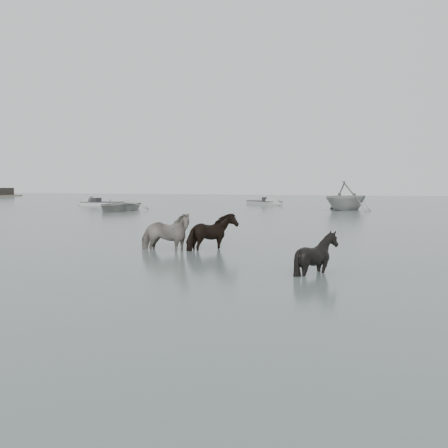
{
  "coord_description": "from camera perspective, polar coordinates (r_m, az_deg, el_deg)",
  "views": [
    {
      "loc": [
        4.7,
        -14.33,
        2.31
      ],
      "look_at": [
        0.62,
        0.35,
        1.0
      ],
      "focal_mm": 40.0,
      "sensor_mm": 36.0,
      "label": 1
    }
  ],
  "objects": [
    {
      "name": "ground",
      "position": [
        15.25,
        -2.61,
        -3.8
      ],
      "size": [
        140.0,
        140.0,
        0.0
      ],
      "primitive_type": "plane",
      "color": "#4B5953",
      "rests_on": "ground"
    },
    {
      "name": "pony_pinto",
      "position": [
        16.71,
        -6.76,
        -0.26
      ],
      "size": [
        1.95,
        0.94,
        1.63
      ],
      "primitive_type": "imported",
      "rotation": [
        0.0,
        0.0,
        1.54
      ],
      "color": "black",
      "rests_on": "ground"
    },
    {
      "name": "pony_dark",
      "position": [
        16.81,
        -1.27,
        -0.37
      ],
      "size": [
        1.58,
        1.75,
        1.52
      ],
      "primitive_type": "imported",
      "rotation": [
        0.0,
        0.0,
        1.36
      ],
      "color": "black",
      "rests_on": "ground"
    },
    {
      "name": "pony_black",
      "position": [
        12.77,
        10.56,
        -2.33
      ],
      "size": [
        1.54,
        1.43,
        1.43
      ],
      "primitive_type": "imported",
      "rotation": [
        0.0,
        0.0,
        1.81
      ],
      "color": "black",
      "rests_on": "ground"
    },
    {
      "name": "rowboat_lead",
      "position": [
        39.79,
        -11.99,
        2.24
      ],
      "size": [
        3.67,
        5.14,
        1.06
      ],
      "primitive_type": "imported",
      "rotation": [
        0.0,
        0.0,
        0.0
      ],
      "color": "#AAAAA5",
      "rests_on": "ground"
    },
    {
      "name": "rowboat_trail",
      "position": [
        41.02,
        13.84,
        3.25
      ],
      "size": [
        6.05,
        6.14,
        2.45
      ],
      "primitive_type": "imported",
      "rotation": [
        0.0,
        0.0,
        2.46
      ],
      "color": "#9FA19F",
      "rests_on": "ground"
    },
    {
      "name": "skiff_outer",
      "position": [
        48.54,
        -13.71,
        2.48
      ],
      "size": [
        5.32,
        1.76,
        0.75
      ],
      "primitive_type": null,
      "rotation": [
        0.0,
        0.0,
        3.17
      ],
      "color": "#B7B8B3",
      "rests_on": "ground"
    },
    {
      "name": "skiff_mid",
      "position": [
        49.84,
        4.6,
        2.66
      ],
      "size": [
        5.09,
        5.05,
        0.75
      ],
      "primitive_type": null,
      "rotation": [
        0.0,
        0.0,
        -0.78
      ],
      "color": "#9A9C9A",
      "rests_on": "ground"
    }
  ]
}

